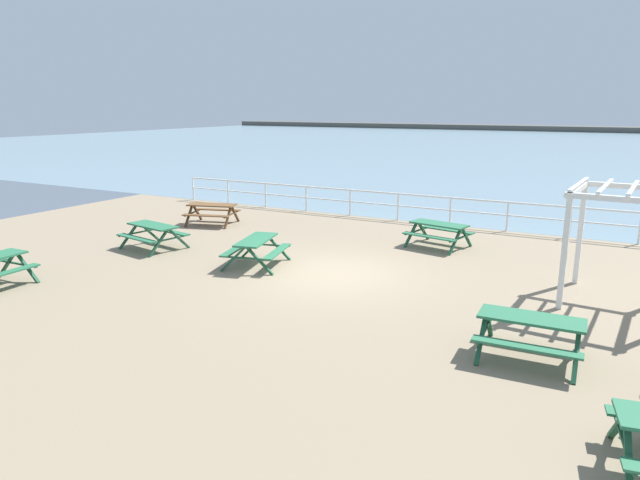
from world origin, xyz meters
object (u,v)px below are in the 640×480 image
Objects in this scene: picnic_table_near_left at (153,231)px; picnic_table_near_right at (439,229)px; picnic_table_mid_centre at (256,245)px; picnic_table_corner at (531,327)px; picnic_table_far_right at (212,209)px; lattice_pergola at (629,218)px.

picnic_table_near_left and picnic_table_near_right have the same top height.
picnic_table_near_left is at bearing 74.99° from picnic_table_mid_centre.
picnic_table_near_left is 1.09× the size of picnic_table_corner.
lattice_pergola is at bearing -27.02° from picnic_table_far_right.
lattice_pergola reaches higher than picnic_table_corner.
picnic_table_near_right is at bearing -54.53° from picnic_table_mid_centre.
picnic_table_mid_centre is at bearing 158.79° from picnic_table_corner.
picnic_table_far_right is (-0.80, 3.86, 0.00)m from picnic_table_near_left.
picnic_table_near_left and picnic_table_mid_centre have the same top height.
picnic_table_near_left is 3.95m from picnic_table_far_right.
picnic_table_near_right is 0.76× the size of lattice_pergola.
lattice_pergola is at bearing -95.63° from picnic_table_mid_centre.
picnic_table_far_right is at bearing 36.36° from picnic_table_mid_centre.
picnic_table_near_left is 13.24m from lattice_pergola.
picnic_table_near_right is 0.98× the size of picnic_table_mid_centre.
picnic_table_mid_centre is 0.98× the size of picnic_table_far_right.
picnic_table_far_right is at bearing 111.79° from picnic_table_near_left.
picnic_table_near_left is 0.94× the size of picnic_table_far_right.
lattice_pergola is (13.09, 1.34, 1.41)m from picnic_table_near_left.
picnic_table_corner is at bearing -2.73° from picnic_table_near_left.
picnic_table_far_right is (-8.65, -0.66, 0.00)m from picnic_table_near_right.
lattice_pergola is at bearing 68.80° from picnic_table_corner.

